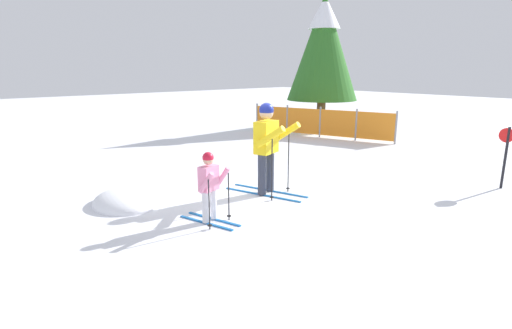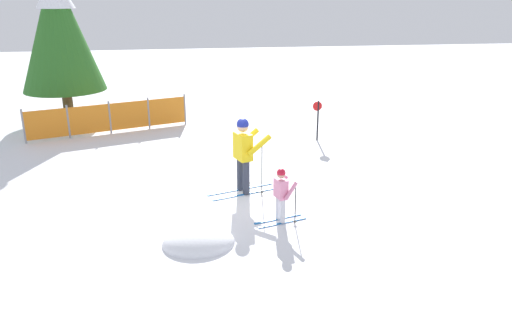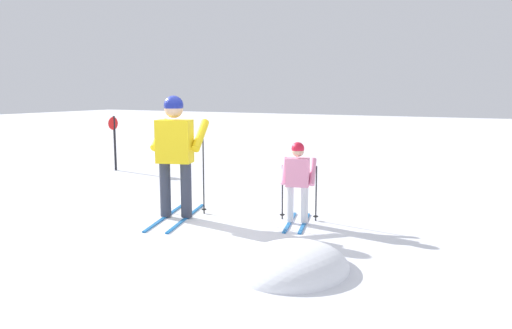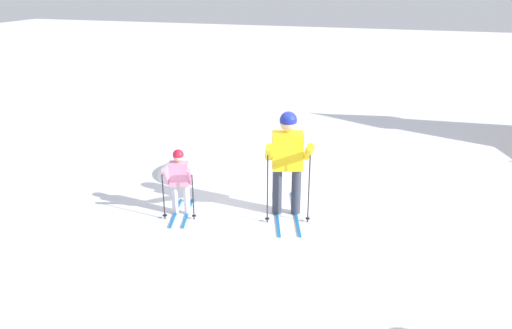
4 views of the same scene
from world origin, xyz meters
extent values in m
plane|color=white|center=(0.00, 0.00, 0.00)|extent=(60.00, 60.00, 0.00)
cube|color=#1966B2|center=(0.20, 0.08, 0.01)|extent=(1.53, 0.53, 0.02)
cube|color=#1966B2|center=(0.29, -0.21, 0.01)|extent=(1.53, 0.53, 0.02)
cylinder|color=#333847|center=(0.20, 0.08, 0.40)|extent=(0.15, 0.15, 0.76)
cylinder|color=#333847|center=(0.29, -0.21, 0.40)|extent=(0.15, 0.15, 0.76)
cube|color=yellow|center=(0.25, -0.07, 1.07)|extent=(0.40, 0.53, 0.59)
cylinder|color=yellow|center=(0.40, 0.29, 1.14)|extent=(0.58, 0.29, 0.43)
cylinder|color=yellow|center=(0.58, -0.27, 1.14)|extent=(0.58, 0.29, 0.43)
sphere|color=#D8AD8C|center=(0.25, -0.07, 1.52)|extent=(0.25, 0.25, 0.25)
sphere|color=navy|center=(0.25, -0.07, 1.56)|extent=(0.26, 0.26, 0.26)
cylinder|color=black|center=(0.44, 0.32, 0.59)|extent=(0.02, 0.02, 1.18)
cylinder|color=black|center=(0.44, 0.32, 0.06)|extent=(0.07, 0.07, 0.01)
cylinder|color=black|center=(0.63, -0.28, 0.59)|extent=(0.02, 0.02, 1.18)
cylinder|color=black|center=(0.63, -0.28, 0.06)|extent=(0.07, 0.07, 0.01)
cube|color=#1966B2|center=(0.72, -1.59, 0.01)|extent=(1.00, 0.32, 0.02)
cube|color=#1966B2|center=(0.78, -1.78, 0.01)|extent=(1.00, 0.32, 0.02)
cylinder|color=silver|center=(0.72, -1.59, 0.26)|extent=(0.10, 0.10, 0.49)
cylinder|color=silver|center=(0.78, -1.78, 0.26)|extent=(0.10, 0.10, 0.49)
cube|color=pink|center=(0.75, -1.68, 0.69)|extent=(0.25, 0.34, 0.38)
cylinder|color=pink|center=(0.81, -1.47, 0.69)|extent=(0.30, 0.15, 0.36)
cylinder|color=pink|center=(0.91, -1.83, 0.69)|extent=(0.30, 0.15, 0.36)
sphere|color=#D8AD8C|center=(0.75, -1.68, 0.98)|extent=(0.16, 0.16, 0.16)
sphere|color=red|center=(0.75, -1.68, 1.01)|extent=(0.17, 0.17, 0.17)
cylinder|color=black|center=(0.88, -1.41, 0.38)|extent=(0.02, 0.02, 0.75)
cylinder|color=black|center=(0.88, -1.41, 0.06)|extent=(0.07, 0.07, 0.01)
cylinder|color=black|center=(1.00, -1.85, 0.38)|extent=(0.02, 0.02, 0.75)
cylinder|color=black|center=(1.00, -1.85, 0.06)|extent=(0.07, 0.07, 0.01)
cylinder|color=black|center=(3.01, 3.66, 0.60)|extent=(0.05, 0.05, 1.21)
cylinder|color=red|center=(2.98, 3.66, 1.05)|extent=(0.28, 0.02, 0.28)
ellipsoid|color=white|center=(-0.87, -2.33, 0.00)|extent=(1.30, 1.10, 0.52)
camera|label=1|loc=(5.58, -4.88, 2.30)|focal=28.00mm
camera|label=2|loc=(-1.14, -10.30, 4.23)|focal=35.00mm
camera|label=3|loc=(-5.23, -4.21, 1.76)|focal=35.00mm
camera|label=4|loc=(7.31, 1.61, 3.62)|focal=35.00mm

